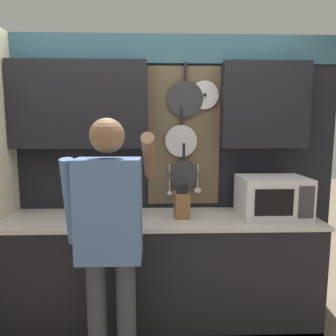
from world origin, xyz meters
name	(u,v)px	position (x,y,z in m)	size (l,w,h in m)	color
ground_plane	(162,324)	(0.00, 0.00, 0.00)	(14.00, 14.00, 0.00)	#756651
base_cabinet_counter	(161,272)	(0.00, 0.00, 0.45)	(2.42, 0.58, 0.90)	black
back_wall_unit	(158,146)	(-0.02, 0.26, 1.45)	(2.99, 0.20, 2.35)	black
microwave	(272,197)	(0.87, -0.01, 1.06)	(0.51, 0.38, 0.32)	silver
knife_block	(182,205)	(0.16, -0.01, 1.00)	(0.12, 0.16, 0.28)	brown
utensil_crock	(125,206)	(-0.28, -0.01, 0.99)	(0.12, 0.12, 0.34)	white
person	(110,231)	(-0.31, -0.53, 0.98)	(0.54, 0.59, 1.65)	#383842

